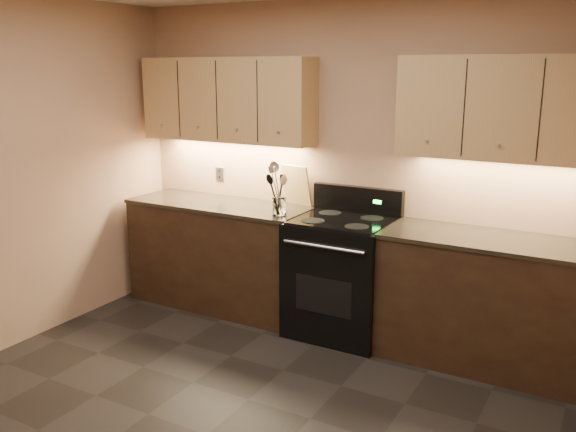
# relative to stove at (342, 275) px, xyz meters

# --- Properties ---
(wall_back) EXTENTS (4.00, 0.04, 2.60)m
(wall_back) POSITION_rel_stove_xyz_m (-0.08, 0.32, 0.82)
(wall_back) COLOR tan
(wall_back) RESTS_ON ground
(counter_left) EXTENTS (1.62, 0.62, 0.93)m
(counter_left) POSITION_rel_stove_xyz_m (-1.18, 0.02, -0.01)
(counter_left) COLOR black
(counter_left) RESTS_ON ground
(counter_right) EXTENTS (1.46, 0.62, 0.93)m
(counter_right) POSITION_rel_stove_xyz_m (1.10, 0.02, -0.01)
(counter_right) COLOR black
(counter_right) RESTS_ON ground
(stove) EXTENTS (0.76, 0.68, 1.14)m
(stove) POSITION_rel_stove_xyz_m (0.00, 0.00, 0.00)
(stove) COLOR black
(stove) RESTS_ON ground
(upper_cab_left) EXTENTS (1.60, 0.30, 0.70)m
(upper_cab_left) POSITION_rel_stove_xyz_m (-1.18, 0.17, 1.32)
(upper_cab_left) COLOR tan
(upper_cab_left) RESTS_ON wall_back
(upper_cab_right) EXTENTS (1.44, 0.30, 0.70)m
(upper_cab_right) POSITION_rel_stove_xyz_m (1.10, 0.17, 1.32)
(upper_cab_right) COLOR tan
(upper_cab_right) RESTS_ON wall_back
(outlet_plate) EXTENTS (0.08, 0.01, 0.12)m
(outlet_plate) POSITION_rel_stove_xyz_m (-1.38, 0.31, 0.64)
(outlet_plate) COLOR #B2B5BA
(outlet_plate) RESTS_ON wall_back
(utensil_crock) EXTENTS (0.14, 0.14, 0.14)m
(utensil_crock) POSITION_rel_stove_xyz_m (-0.50, -0.12, 0.52)
(utensil_crock) COLOR white
(utensil_crock) RESTS_ON counter_left
(cutting_board) EXTENTS (0.29, 0.15, 0.34)m
(cutting_board) POSITION_rel_stove_xyz_m (-0.56, 0.27, 0.62)
(cutting_board) COLOR #DABA75
(cutting_board) RESTS_ON counter_left
(wooden_spoon) EXTENTS (0.13, 0.13, 0.31)m
(wooden_spoon) POSITION_rel_stove_xyz_m (-0.54, -0.13, 0.62)
(wooden_spoon) COLOR #DABA75
(wooden_spoon) RESTS_ON utensil_crock
(black_spoon) EXTENTS (0.10, 0.16, 0.33)m
(black_spoon) POSITION_rel_stove_xyz_m (-0.51, -0.10, 0.63)
(black_spoon) COLOR black
(black_spoon) RESTS_ON utensil_crock
(black_turner) EXTENTS (0.10, 0.17, 0.34)m
(black_turner) POSITION_rel_stove_xyz_m (-0.50, -0.15, 0.63)
(black_turner) COLOR black
(black_turner) RESTS_ON utensil_crock
(steel_spatula) EXTENTS (0.18, 0.12, 0.41)m
(steel_spatula) POSITION_rel_stove_xyz_m (-0.48, -0.11, 0.66)
(steel_spatula) COLOR silver
(steel_spatula) RESTS_ON utensil_crock
(steel_skimmer) EXTENTS (0.19, 0.14, 0.42)m
(steel_skimmer) POSITION_rel_stove_xyz_m (-0.46, -0.14, 0.67)
(steel_skimmer) COLOR silver
(steel_skimmer) RESTS_ON utensil_crock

